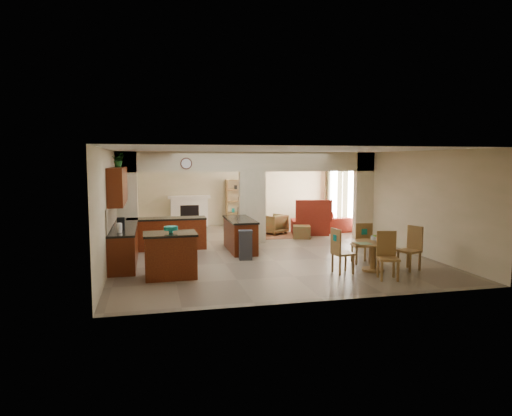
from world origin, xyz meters
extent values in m
plane|color=#786953|center=(0.00, 0.00, 0.00)|extent=(10.00, 10.00, 0.00)
plane|color=white|center=(0.00, 0.00, 2.80)|extent=(10.00, 10.00, 0.00)
plane|color=beige|center=(0.00, 5.00, 1.40)|extent=(8.00, 0.00, 8.00)
plane|color=beige|center=(0.00, -5.00, 1.40)|extent=(8.00, 0.00, 8.00)
plane|color=beige|center=(-4.00, 0.00, 1.40)|extent=(0.00, 10.00, 10.00)
plane|color=beige|center=(4.00, 0.00, 1.40)|extent=(0.00, 10.00, 10.00)
cube|color=beige|center=(-3.70, 1.00, 1.40)|extent=(0.60, 0.25, 2.80)
cube|color=beige|center=(0.00, 1.00, 1.10)|extent=(0.80, 0.25, 2.20)
cube|color=beige|center=(3.70, 1.00, 1.40)|extent=(0.60, 0.25, 2.80)
cube|color=beige|center=(0.00, 1.00, 2.50)|extent=(8.00, 0.25, 0.60)
cube|color=#3D0D07|center=(-3.70, -0.80, 0.43)|extent=(0.60, 3.20, 0.86)
cube|color=black|center=(-3.70, -0.80, 0.89)|extent=(0.62, 3.22, 0.05)
cube|color=#9B8769|center=(-3.98, -0.80, 1.20)|extent=(0.02, 3.20, 0.55)
cube|color=#3D0D07|center=(-2.60, 0.57, 0.43)|extent=(2.20, 0.60, 0.86)
cube|color=black|center=(-2.60, 0.57, 0.89)|extent=(2.22, 0.62, 0.05)
cube|color=#3D0D07|center=(-3.82, -0.80, 1.92)|extent=(0.35, 2.40, 0.90)
cube|color=#3D0D07|center=(-0.60, -0.10, 0.43)|extent=(0.65, 1.80, 0.86)
cube|color=black|center=(-0.60, -0.10, 0.89)|extent=(0.70, 1.85, 0.05)
cube|color=silver|center=(-0.60, -0.95, 0.42)|extent=(0.58, 0.04, 0.70)
cylinder|color=#4E261A|center=(-2.00, 0.85, 2.45)|extent=(0.34, 0.03, 0.34)
cube|color=#9B6038|center=(1.20, 2.10, 0.01)|extent=(1.60, 1.30, 0.01)
cube|color=white|center=(-1.60, 4.84, 0.55)|extent=(1.40, 0.28, 1.10)
cube|color=black|center=(-1.60, 4.70, 0.50)|extent=(0.70, 0.04, 0.70)
cube|color=white|center=(-1.60, 4.82, 1.15)|extent=(1.60, 0.35, 0.10)
cube|color=brown|center=(0.35, 4.82, 0.90)|extent=(1.00, 0.32, 1.80)
cube|color=white|center=(3.97, 2.30, 1.20)|extent=(0.02, 0.90, 1.90)
cube|color=white|center=(3.97, 4.00, 1.20)|extent=(0.02, 0.90, 1.90)
cube|color=white|center=(3.97, 3.15, 1.05)|extent=(0.02, 0.70, 2.10)
cube|color=#391D17|center=(3.93, 1.70, 1.20)|extent=(0.10, 0.28, 2.30)
cube|color=#391D17|center=(3.93, 2.90, 1.20)|extent=(0.10, 0.28, 2.30)
cube|color=#391D17|center=(3.93, 3.40, 1.20)|extent=(0.10, 0.28, 2.30)
cube|color=#391D17|center=(3.93, 4.60, 1.20)|extent=(0.10, 0.28, 2.30)
cylinder|color=white|center=(1.50, 3.00, 2.56)|extent=(1.00, 1.00, 0.10)
cube|color=#3D0D07|center=(-2.65, -2.66, 0.47)|extent=(1.10, 0.78, 0.93)
cube|color=black|center=(-2.65, -2.66, 0.96)|extent=(1.15, 0.83, 0.05)
cylinder|color=#138474|center=(-2.63, -2.67, 1.05)|extent=(0.30, 0.30, 0.14)
cube|color=#2D2D2F|center=(-0.69, -1.28, 0.35)|extent=(0.36, 0.32, 0.70)
cylinder|color=brown|center=(1.93, -3.12, 0.66)|extent=(0.99, 0.99, 0.04)
cylinder|color=brown|center=(1.93, -3.12, 0.34)|extent=(0.14, 0.14, 0.64)
cylinder|color=brown|center=(1.93, -3.12, 0.03)|extent=(0.51, 0.51, 0.05)
cylinder|color=#7DBE28|center=(2.00, -3.18, 0.76)|extent=(0.30, 0.30, 0.16)
imported|color=maroon|center=(3.30, 3.34, 0.37)|extent=(2.64, 1.30, 0.74)
cube|color=maroon|center=(2.32, 2.25, 0.24)|extent=(1.40, 1.23, 0.49)
imported|color=#98311B|center=(1.12, 2.53, 0.34)|extent=(1.01, 1.02, 0.68)
cube|color=#98311B|center=(1.77, 1.49, 0.20)|extent=(0.69, 0.69, 0.41)
imported|color=#134815|center=(-3.82, -0.17, 2.56)|extent=(0.38, 0.34, 0.37)
cube|color=brown|center=(2.02, -2.32, 0.45)|extent=(0.46, 0.46, 0.05)
cube|color=brown|center=(2.20, -2.17, 0.22)|extent=(0.04, 0.04, 0.44)
cube|color=brown|center=(1.87, -2.14, 0.22)|extent=(0.04, 0.04, 0.44)
cube|color=brown|center=(2.17, -2.51, 0.22)|extent=(0.04, 0.04, 0.44)
cube|color=brown|center=(1.83, -2.47, 0.22)|extent=(0.04, 0.04, 0.44)
cube|color=brown|center=(2.00, -2.51, 0.75)|extent=(0.42, 0.09, 0.55)
cube|color=#138474|center=(1.99, -2.54, 0.82)|extent=(0.14, 0.03, 0.14)
cube|color=brown|center=(2.78, -3.25, 0.45)|extent=(0.54, 0.54, 0.05)
cube|color=brown|center=(2.56, -3.15, 0.22)|extent=(0.04, 0.04, 0.44)
cube|color=brown|center=(2.68, -3.47, 0.22)|extent=(0.04, 0.04, 0.44)
cube|color=brown|center=(2.88, -3.03, 0.22)|extent=(0.04, 0.04, 0.44)
cube|color=brown|center=(3.00, -3.35, 0.22)|extent=(0.04, 0.04, 0.44)
cube|color=brown|center=(2.96, -3.19, 0.75)|extent=(0.18, 0.41, 0.55)
cube|color=#138474|center=(2.98, -3.18, 0.82)|extent=(0.06, 0.14, 0.14)
cube|color=brown|center=(1.87, -3.91, 0.45)|extent=(0.51, 0.51, 0.05)
cube|color=brown|center=(1.67, -4.03, 0.22)|extent=(0.04, 0.04, 0.44)
cube|color=brown|center=(2.00, -4.11, 0.22)|extent=(0.04, 0.04, 0.44)
cube|color=brown|center=(1.75, -3.70, 0.22)|extent=(0.04, 0.04, 0.44)
cube|color=brown|center=(2.08, -3.79, 0.22)|extent=(0.04, 0.04, 0.44)
cube|color=brown|center=(1.92, -3.72, 0.75)|extent=(0.42, 0.15, 0.55)
cube|color=#138474|center=(1.93, -3.70, 0.82)|extent=(0.14, 0.05, 0.14)
cube|color=brown|center=(1.17, -3.17, 0.45)|extent=(0.46, 0.46, 0.05)
cube|color=brown|center=(1.35, -3.32, 0.22)|extent=(0.04, 0.04, 0.44)
cube|color=brown|center=(1.32, -2.98, 0.22)|extent=(0.04, 0.04, 0.44)
cube|color=brown|center=(1.02, -3.35, 0.22)|extent=(0.04, 0.04, 0.44)
cube|color=brown|center=(0.98, -3.02, 0.22)|extent=(0.04, 0.04, 0.44)
cube|color=brown|center=(0.98, -3.19, 0.75)|extent=(0.09, 0.42, 0.55)
cube|color=#138474|center=(0.95, -3.19, 0.82)|extent=(0.03, 0.14, 0.14)
camera|label=1|loc=(-3.05, -12.57, 2.55)|focal=32.00mm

